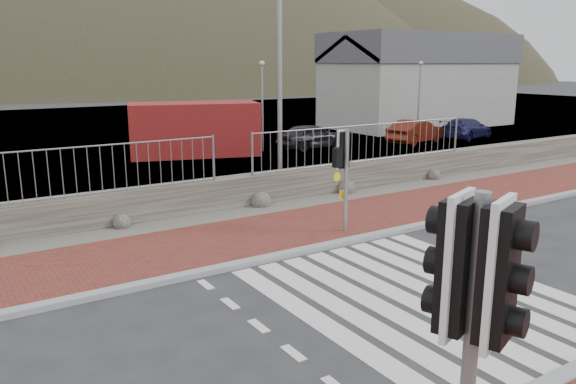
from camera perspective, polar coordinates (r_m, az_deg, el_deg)
ground at (r=10.43m, az=13.14°, el=-10.20°), size 220.00×220.00×0.00m
sidewalk_far at (r=13.72m, az=-0.38°, el=-3.98°), size 40.00×3.00×0.08m
kerb_far at (r=12.53m, az=3.30°, el=-5.62°), size 40.00×0.25×0.12m
zebra_crossing at (r=10.43m, az=13.14°, el=-10.17°), size 4.62×5.60×0.01m
gravel_strip at (r=15.38m, az=-4.36°, el=-2.16°), size 40.00×1.50×0.06m
stone_wall at (r=15.97m, az=-5.75°, el=-0.07°), size 40.00×0.60×0.90m
railing at (r=15.58m, az=-5.61°, el=4.74°), size 18.07×0.07×1.22m
quay at (r=35.43m, az=-21.12°, el=5.61°), size 120.00×40.00×0.50m
water at (r=69.96m, az=-27.13°, el=8.32°), size 220.00×50.00×0.05m
harbor_building at (r=37.84m, az=13.16°, el=11.02°), size 12.20×6.20×5.80m
hills_backdrop at (r=99.26m, az=-23.42°, el=-3.90°), size 254.00×90.00×100.00m
traffic_signal_near at (r=4.65m, az=18.41°, el=-10.52°), size 0.51×0.41×3.13m
traffic_signal_far at (r=13.25m, az=5.86°, el=3.35°), size 0.62×0.28×2.55m
streetlight at (r=17.39m, az=-0.48°, el=15.19°), size 1.77×0.38×8.36m
shipping_container at (r=25.36m, az=-9.50°, el=6.33°), size 6.02×3.86×2.33m
car_a at (r=26.98m, az=2.47°, el=5.69°), size 3.57×1.50×1.21m
car_b at (r=29.54m, az=12.85°, el=6.01°), size 3.84×2.07×1.20m
car_c at (r=32.08m, az=17.67°, el=6.18°), size 4.09×2.45×1.11m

